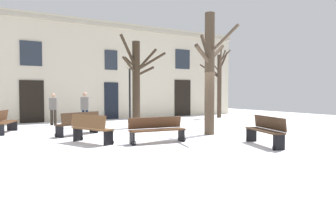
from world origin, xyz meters
TOP-DOWN VIEW (x-y plane):
  - ground_plane at (0.00, 0.00)m, footprint 30.81×30.81m
  - building_facade at (0.01, 8.67)m, footprint 19.25×0.60m
  - tree_right_of_center at (-0.78, 3.35)m, footprint 2.19×1.81m
  - tree_foreground at (0.74, -0.35)m, footprint 2.35×2.54m
  - tree_center at (6.55, 5.96)m, footprint 1.78×2.34m
  - streetlamp at (-0.16, 5.60)m, footprint 0.30×0.30m
  - bench_near_lamp at (-6.39, 4.32)m, footprint 1.10×1.84m
  - bench_facing_shops at (-2.07, -1.07)m, footprint 1.96×0.70m
  - bench_near_center_tree at (-4.01, -0.05)m, footprint 1.07×1.69m
  - bench_back_to_back_right at (0.65, -3.31)m, footprint 0.94×1.82m
  - bench_back_to_back_left at (-3.87, 2.11)m, footprint 1.85×1.19m
  - person_by_shop_door at (-4.04, 6.57)m, footprint 0.44×0.35m
  - person_strolling at (-2.84, 4.95)m, footprint 0.44×0.37m

SIDE VIEW (x-z plane):
  - ground_plane at x=0.00m, z-range 0.00..0.00m
  - bench_facing_shops at x=-2.07m, z-range 0.02..0.88m
  - bench_back_to_back_left at x=-3.87m, z-range 0.01..0.93m
  - bench_near_lamp at x=-6.39m, z-range 0.01..0.95m
  - bench_back_to_back_right at x=0.65m, z-range 0.03..0.96m
  - bench_near_center_tree at x=-4.01m, z-range 0.02..0.98m
  - person_by_shop_door at x=-4.04m, z-range 0.09..1.75m
  - person_strolling at x=-2.84m, z-range 0.10..1.83m
  - streetlamp at x=-0.16m, z-range 0.40..3.86m
  - tree_right_of_center at x=-0.78m, z-range 0.08..4.46m
  - tree_center at x=6.55m, z-range 0.10..4.79m
  - tree_foreground at x=0.74m, z-range 0.14..4.99m
  - building_facade at x=0.01m, z-range 0.06..6.25m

